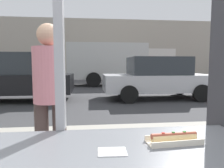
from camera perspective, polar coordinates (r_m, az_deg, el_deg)
ground_plane at (r=9.21m, az=-7.26°, el=-3.14°), size 60.00×60.00×0.00m
sidewalk_strip at (r=3.01m, az=-9.39°, el=-20.16°), size 16.00×2.80×0.14m
building_facade_far at (r=21.18m, az=-6.81°, el=9.55°), size 28.00×1.20×5.82m
hotdog_tray_far at (r=1.04m, az=16.72°, el=-14.20°), size 0.26×0.12×0.05m
napkin_wrapper at (r=0.91m, az=0.06°, el=-18.25°), size 0.12×0.10×0.00m
parked_car_black at (r=8.45m, az=-25.32°, el=1.69°), size 4.23×1.95×1.78m
parked_car_silver at (r=8.44m, az=12.54°, el=1.75°), size 4.32×2.04×1.66m
box_truck at (r=13.67m, az=1.83°, el=6.01°), size 6.73×2.44×2.69m
pedestrian at (r=2.19m, az=-16.86°, el=-2.47°), size 0.32×0.32×1.63m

